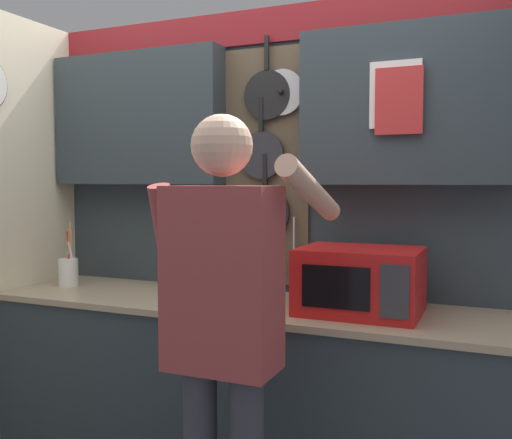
{
  "coord_description": "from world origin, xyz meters",
  "views": [
    {
      "loc": [
        1.13,
        -2.42,
        1.49
      ],
      "look_at": [
        0.01,
        0.21,
        1.31
      ],
      "focal_mm": 40.0,
      "sensor_mm": 36.0,
      "label": 1
    }
  ],
  "objects_px": {
    "knife_block": "(251,282)",
    "utensil_crock": "(69,270)",
    "microwave": "(360,281)",
    "person": "(224,316)"
  },
  "relations": [
    {
      "from": "knife_block",
      "to": "utensil_crock",
      "type": "bearing_deg",
      "value": 179.91
    },
    {
      "from": "knife_block",
      "to": "microwave",
      "type": "bearing_deg",
      "value": -0.02
    },
    {
      "from": "microwave",
      "to": "knife_block",
      "type": "relative_size",
      "value": 1.91
    },
    {
      "from": "utensil_crock",
      "to": "person",
      "type": "height_order",
      "value": "person"
    },
    {
      "from": "microwave",
      "to": "person",
      "type": "distance_m",
      "value": 0.74
    },
    {
      "from": "microwave",
      "to": "utensil_crock",
      "type": "xyz_separation_m",
      "value": [
        -1.59,
        0.0,
        -0.05
      ]
    },
    {
      "from": "microwave",
      "to": "utensil_crock",
      "type": "distance_m",
      "value": 1.6
    },
    {
      "from": "utensil_crock",
      "to": "person",
      "type": "relative_size",
      "value": 0.2
    },
    {
      "from": "utensil_crock",
      "to": "person",
      "type": "xyz_separation_m",
      "value": [
        1.27,
        -0.67,
        0.01
      ]
    },
    {
      "from": "microwave",
      "to": "person",
      "type": "bearing_deg",
      "value": -116.1
    }
  ]
}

